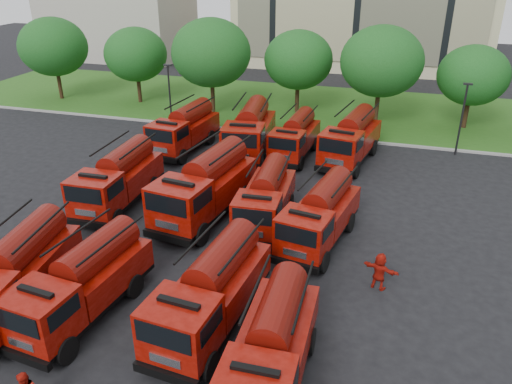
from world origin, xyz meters
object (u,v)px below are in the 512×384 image
fire_truck_3 (272,346)px  fire_truck_7 (320,215)px  fire_truck_2 (211,291)px  firefighter_4 (89,291)px  firefighter_5 (377,288)px  fire_truck_5 (206,186)px  fire_truck_4 (118,179)px  fire_truck_11 (351,138)px  fire_truck_0 (16,273)px  fire_truck_6 (266,198)px  firefighter_3 (283,316)px  fire_truck_9 (250,131)px  fire_truck_8 (185,129)px  fire_truck_10 (295,137)px  fire_truck_1 (83,282)px

fire_truck_3 → fire_truck_7: size_ratio=0.94×
fire_truck_2 → firefighter_4: 6.02m
firefighter_5 → fire_truck_5: bearing=-4.3°
fire_truck_7 → fire_truck_4: bearing=-174.3°
fire_truck_3 → fire_truck_11: fire_truck_11 is taller
fire_truck_0 → fire_truck_3: (10.71, -0.96, -0.10)m
fire_truck_6 → firefighter_5: size_ratio=3.84×
fire_truck_3 → fire_truck_6: fire_truck_6 is taller
firefighter_3 → firefighter_4: (-8.29, -0.79, 0.00)m
fire_truck_3 → fire_truck_4: fire_truck_4 is taller
fire_truck_2 → fire_truck_7: bearing=73.9°
fire_truck_4 → fire_truck_9: fire_truck_9 is taller
fire_truck_7 → fire_truck_11: (0.18, 11.13, 0.15)m
fire_truck_5 → fire_truck_8: bearing=127.9°
fire_truck_2 → firefighter_4: bearing=-179.1°
fire_truck_2 → fire_truck_10: bearing=97.9°
fire_truck_3 → fire_truck_11: (0.15, 20.41, 0.19)m
fire_truck_1 → firefighter_3: bearing=21.3°
fire_truck_9 → firefighter_5: (9.82, -13.43, -1.74)m
fire_truck_5 → fire_truck_1: bearing=-91.6°
fire_truck_0 → fire_truck_7: 13.54m
fire_truck_0 → fire_truck_7: bearing=29.8°
fire_truck_3 → fire_truck_9: fire_truck_9 is taller
fire_truck_0 → firefighter_3: fire_truck_0 is taller
fire_truck_3 → fire_truck_8: fire_truck_8 is taller
fire_truck_7 → firefighter_5: 4.61m
fire_truck_4 → fire_truck_8: 9.11m
fire_truck_1 → fire_truck_9: size_ratio=0.86×
firefighter_3 → firefighter_4: 8.33m
fire_truck_3 → fire_truck_9: bearing=107.4°
fire_truck_6 → fire_truck_7: fire_truck_7 is taller
fire_truck_4 → fire_truck_11: 15.56m
fire_truck_3 → fire_truck_4: (-11.54, 10.14, 0.14)m
fire_truck_3 → firefighter_3: bearing=95.3°
fire_truck_1 → firefighter_5: (10.93, 4.96, -1.50)m
fire_truck_10 → firefighter_5: bearing=-60.9°
firefighter_5 → fire_truck_2: bearing=54.1°
fire_truck_7 → fire_truck_9: 12.36m
fire_truck_5 → firefighter_5: (9.42, -4.06, -1.76)m
fire_truck_2 → fire_truck_9: size_ratio=0.90×
fire_truck_0 → firefighter_5: fire_truck_0 is taller
fire_truck_8 → fire_truck_3: bearing=-53.5°
firefighter_3 → fire_truck_2: bearing=-4.6°
fire_truck_6 → fire_truck_0: bearing=-132.5°
fire_truck_10 → fire_truck_1: bearing=-99.1°
firefighter_3 → firefighter_5: 4.53m
fire_truck_0 → fire_truck_11: fire_truck_11 is taller
fire_truck_6 → fire_truck_9: size_ratio=0.83×
fire_truck_1 → fire_truck_5: size_ratio=0.85×
firefighter_5 → fire_truck_0: bearing=39.9°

